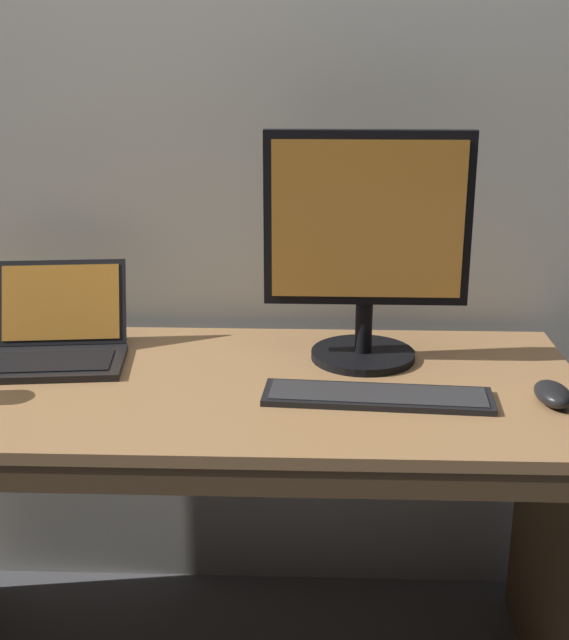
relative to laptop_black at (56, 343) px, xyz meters
The scene contains 5 objects.
desk 0.51m from the laptop_black, 16.62° to the right, with size 1.52×0.71×0.78m.
laptop_black is the anchor object (origin of this frame).
external_monitor 0.74m from the laptop_black, ahead, with size 0.45×0.24×0.52m.
wired_keyboard 0.75m from the laptop_black, 15.76° to the right, with size 0.48×0.16×0.02m.
computer_mouse 1.10m from the laptop_black, 11.14° to the right, with size 0.07×0.12×0.04m, color black.
Camera 1 is at (0.18, -1.70, 1.48)m, focal length 47.67 mm.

